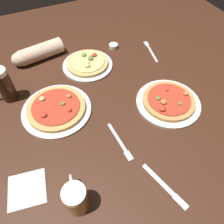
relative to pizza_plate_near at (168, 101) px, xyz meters
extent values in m
cube|color=#3D2114|center=(-0.28, 0.05, -0.03)|extent=(2.40, 2.40, 0.03)
cylinder|color=silver|center=(0.00, 0.00, -0.01)|extent=(0.32, 0.32, 0.01)
cylinder|color=tan|center=(0.00, 0.00, 0.01)|extent=(0.26, 0.26, 0.02)
cylinder|color=#B73823|center=(0.00, 0.00, 0.02)|extent=(0.21, 0.21, 0.01)
ellipsoid|color=olive|center=(-0.05, 0.02, 0.03)|extent=(0.02, 0.02, 0.01)
ellipsoid|color=olive|center=(0.03, -0.05, 0.02)|extent=(0.02, 0.02, 0.01)
ellipsoid|color=#C67038|center=(0.09, -0.01, 0.03)|extent=(0.03, 0.03, 0.01)
ellipsoid|color=#C67038|center=(-0.04, -0.01, 0.03)|extent=(0.03, 0.03, 0.02)
ellipsoid|color=#B73823|center=(0.02, 0.05, 0.02)|extent=(0.02, 0.02, 0.01)
ellipsoid|color=#B73823|center=(-0.07, -0.04, 0.03)|extent=(0.03, 0.03, 0.02)
cylinder|color=silver|center=(-0.52, 0.19, -0.01)|extent=(0.33, 0.33, 0.01)
cylinder|color=tan|center=(-0.52, 0.19, 0.01)|extent=(0.28, 0.28, 0.02)
cylinder|color=#B73823|center=(-0.52, 0.19, 0.02)|extent=(0.23, 0.23, 0.01)
ellipsoid|color=#B73823|center=(-0.47, 0.13, 0.03)|extent=(0.02, 0.02, 0.01)
ellipsoid|color=olive|center=(-0.48, 0.18, 0.03)|extent=(0.02, 0.02, 0.01)
ellipsoid|color=#B73823|center=(-0.58, 0.15, 0.03)|extent=(0.03, 0.03, 0.01)
ellipsoid|color=#DBC67A|center=(-0.43, 0.22, 0.02)|extent=(0.02, 0.02, 0.01)
ellipsoid|color=#DBC67A|center=(-0.56, 0.25, 0.03)|extent=(0.03, 0.03, 0.01)
ellipsoid|color=#C67038|center=(-0.44, 0.22, 0.03)|extent=(0.03, 0.03, 0.01)
cylinder|color=silver|center=(-0.26, 0.44, -0.01)|extent=(0.29, 0.29, 0.01)
cylinder|color=tan|center=(-0.26, 0.44, 0.01)|extent=(0.24, 0.24, 0.02)
cylinder|color=#DBC67A|center=(-0.26, 0.44, 0.02)|extent=(0.19, 0.19, 0.01)
ellipsoid|color=#B73823|center=(-0.21, 0.47, 0.03)|extent=(0.03, 0.03, 0.02)
ellipsoid|color=olive|center=(-0.26, 0.49, 0.03)|extent=(0.03, 0.03, 0.01)
ellipsoid|color=#DBC67A|center=(-0.22, 0.48, 0.03)|extent=(0.03, 0.03, 0.02)
ellipsoid|color=olive|center=(-0.24, 0.44, 0.03)|extent=(0.03, 0.03, 0.02)
ellipsoid|color=#DBC67A|center=(-0.26, 0.42, 0.02)|extent=(0.02, 0.02, 0.01)
ellipsoid|color=#DBC67A|center=(-0.28, 0.39, 0.03)|extent=(0.03, 0.03, 0.01)
cylinder|color=black|center=(-0.70, 0.37, 0.06)|extent=(0.08, 0.08, 0.16)
cylinder|color=#9E6619|center=(-0.56, -0.27, 0.05)|extent=(0.08, 0.08, 0.12)
cylinder|color=white|center=(-0.56, -0.27, 0.11)|extent=(0.08, 0.08, 0.02)
torus|color=silver|center=(-0.56, -0.22, 0.05)|extent=(0.02, 0.08, 0.08)
cylinder|color=white|center=(-0.05, 0.54, 0.00)|extent=(0.05, 0.05, 0.03)
cube|color=silver|center=(-0.72, -0.14, -0.01)|extent=(0.16, 0.16, 0.01)
cube|color=silver|center=(-0.32, -0.08, -0.01)|extent=(0.02, 0.17, 0.01)
cube|color=silver|center=(-0.31, -0.17, -0.01)|extent=(0.03, 0.05, 0.00)
cube|color=silver|center=(-0.25, -0.32, -0.01)|extent=(0.06, 0.17, 0.01)
cube|color=silver|center=(-0.22, -0.42, -0.01)|extent=(0.04, 0.06, 0.00)
cube|color=silver|center=(0.14, 0.38, -0.01)|extent=(0.05, 0.18, 0.01)
cube|color=silver|center=(0.16, 0.49, -0.01)|extent=(0.03, 0.05, 0.00)
cylinder|color=beige|center=(-0.48, 0.62, 0.03)|extent=(0.26, 0.13, 0.09)
ellipsoid|color=beige|center=(-0.60, 0.60, 0.03)|extent=(0.10, 0.08, 0.08)
camera|label=1|loc=(-0.55, -0.52, 0.80)|focal=34.45mm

